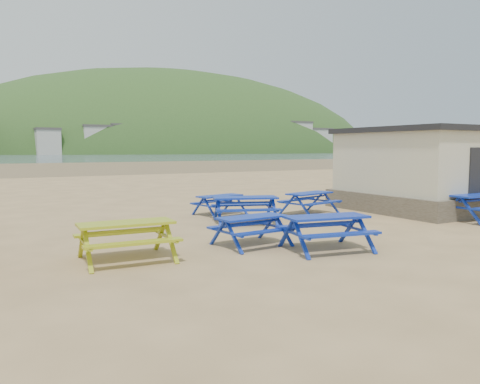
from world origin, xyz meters
TOP-DOWN VIEW (x-y plane):
  - ground at (0.00, 0.00)m, footprint 400.00×400.00m
  - wet_sand at (0.00, 55.00)m, footprint 400.00×400.00m
  - picnic_table_blue_a at (1.66, 1.46)m, footprint 2.46×2.23m
  - picnic_table_blue_b at (4.72, 2.09)m, footprint 2.18×1.91m
  - picnic_table_blue_c at (1.82, 3.54)m, footprint 1.92×1.67m
  - picnic_table_blue_d at (0.06, -1.58)m, footprint 1.84×1.54m
  - picnic_table_blue_e at (1.30, -2.89)m, footprint 2.18×1.88m
  - picnic_table_blue_f at (8.59, -1.85)m, footprint 2.11×1.73m
  - picnic_table_yellow at (-3.03, -1.59)m, footprint 2.04×1.68m
  - amenity_block at (10.50, 1.00)m, footprint 7.40×5.40m
  - headland_town at (90.00, 229.68)m, footprint 264.00×144.00m

SIDE VIEW (x-z plane):
  - headland_town at x=90.00m, z-range -63.91..44.09m
  - ground at x=0.00m, z-range 0.00..0.00m
  - wet_sand at x=0.00m, z-range 0.00..0.00m
  - picnic_table_blue_c at x=1.82m, z-range 0.00..0.70m
  - picnic_table_blue_d at x=0.06m, z-range 0.00..0.73m
  - picnic_table_blue_b at x=4.72m, z-range 0.00..0.78m
  - picnic_table_blue_e at x=1.30m, z-range 0.00..0.81m
  - picnic_table_yellow at x=-3.03m, z-range 0.00..0.82m
  - picnic_table_blue_a at x=1.66m, z-range 0.00..0.85m
  - picnic_table_blue_f at x=8.59m, z-range 0.00..0.87m
  - amenity_block at x=10.50m, z-range -0.01..3.14m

